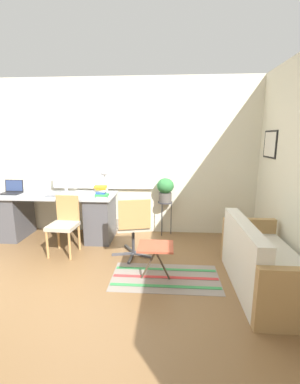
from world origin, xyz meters
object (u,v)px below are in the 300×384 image
(keyboard, at_px, (59,196))
(mouse, at_px, (77,195))
(folding_stool, at_px, (156,249))
(monitor, at_px, (66,180))
(desk_lamp, at_px, (104,177))
(laptop, at_px, (12,190))
(desk_chair_wooden, at_px, (64,223))
(couch_loveseat, at_px, (263,265))
(office_chair_swivel, at_px, (133,225))
(plant_stand, at_px, (165,206))
(book_stack, at_px, (101,192))
(potted_plant, at_px, (165,189))

(keyboard, xyz_separation_m, mouse, (0.28, 0.02, 0.01))
(keyboard, relative_size, folding_stool, 0.93)
(monitor, relative_size, desk_lamp, 1.07)
(laptop, bearing_deg, desk_lamp, 0.96)
(desk_chair_wooden, bearing_deg, desk_lamp, 54.64)
(keyboard, relative_size, couch_loveseat, 0.28)
(office_chair_swivel, bearing_deg, keyboard, -34.67)
(laptop, distance_m, couch_loveseat, 4.00)
(desk_chair_wooden, bearing_deg, plant_stand, 33.50)
(laptop, relative_size, book_stack, 1.48)
(laptop, relative_size, potted_plant, 0.77)
(monitor, xyz_separation_m, desk_lamp, (0.71, -0.12, 0.09))
(office_chair_swivel, height_order, folding_stool, office_chair_swivel)
(book_stack, bearing_deg, folding_stool, -47.70)
(office_chair_swivel, distance_m, plant_stand, 1.02)
(plant_stand, bearing_deg, folding_stool, -93.57)
(desk_lamp, relative_size, office_chair_swivel, 0.45)
(desk_lamp, relative_size, book_stack, 1.85)
(desk_lamp, height_order, potted_plant, desk_lamp)
(laptop, relative_size, desk_lamp, 0.80)
(monitor, height_order, potted_plant, monitor)
(desk_lamp, height_order, couch_loveseat, desk_lamp)
(plant_stand, bearing_deg, potted_plant, -153.43)
(mouse, xyz_separation_m, book_stack, (0.44, -0.11, 0.09))
(desk_chair_wooden, xyz_separation_m, office_chair_swivel, (1.04, -0.07, 0.02))
(desk_chair_wooden, height_order, office_chair_swivel, office_chair_swivel)
(keyboard, height_order, office_chair_swivel, office_chair_swivel)
(potted_plant, bearing_deg, mouse, -164.13)
(laptop, relative_size, couch_loveseat, 0.22)
(monitor, height_order, keyboard, monitor)
(mouse, xyz_separation_m, plant_stand, (1.44, 0.41, -0.26))
(desk_lamp, height_order, book_stack, desk_lamp)
(keyboard, xyz_separation_m, desk_lamp, (0.72, 0.17, 0.29))
(monitor, relative_size, potted_plant, 1.03)
(laptop, xyz_separation_m, book_stack, (1.60, -0.24, 0.05))
(couch_loveseat, relative_size, plant_stand, 2.44)
(couch_loveseat, bearing_deg, plant_stand, 35.06)
(desk_chair_wooden, bearing_deg, book_stack, 37.36)
(couch_loveseat, bearing_deg, desk_lamp, 57.57)
(mouse, distance_m, potted_plant, 1.49)
(desk_lamp, xyz_separation_m, desk_chair_wooden, (-0.48, -0.59, -0.61))
(mouse, distance_m, couch_loveseat, 2.88)
(folding_stool, bearing_deg, plant_stand, 86.43)
(keyboard, bearing_deg, office_chair_swivel, -21.15)
(desk_chair_wooden, height_order, potted_plant, potted_plant)
(monitor, relative_size, folding_stool, 0.97)
(mouse, bearing_deg, folding_stool, -39.42)
(keyboard, distance_m, desk_lamp, 0.79)
(desk_lamp, distance_m, office_chair_swivel, 1.05)
(laptop, distance_m, folding_stool, 2.82)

